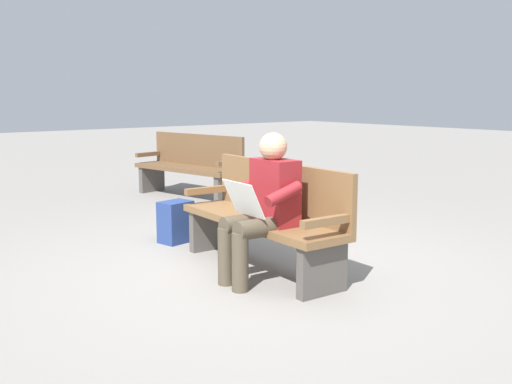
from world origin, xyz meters
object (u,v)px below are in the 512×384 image
object	(u,v)px
bench_near	(266,215)
person_seated	(263,204)
backpack	(175,222)
bench_far	(191,165)

from	to	relation	value
bench_near	person_seated	world-z (taller)	person_seated
backpack	bench_far	size ratio (longest dim) A/B	0.22
backpack	bench_far	bearing A→B (deg)	-36.08
bench_near	backpack	xyz separation A→B (m)	(1.26, 0.14, -0.25)
bench_near	person_seated	bearing A→B (deg)	140.12
person_seated	bench_near	bearing A→B (deg)	-39.88
bench_near	backpack	bearing A→B (deg)	10.12
bench_near	backpack	world-z (taller)	bench_near
bench_near	bench_far	bearing A→B (deg)	-18.88
person_seated	backpack	world-z (taller)	person_seated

